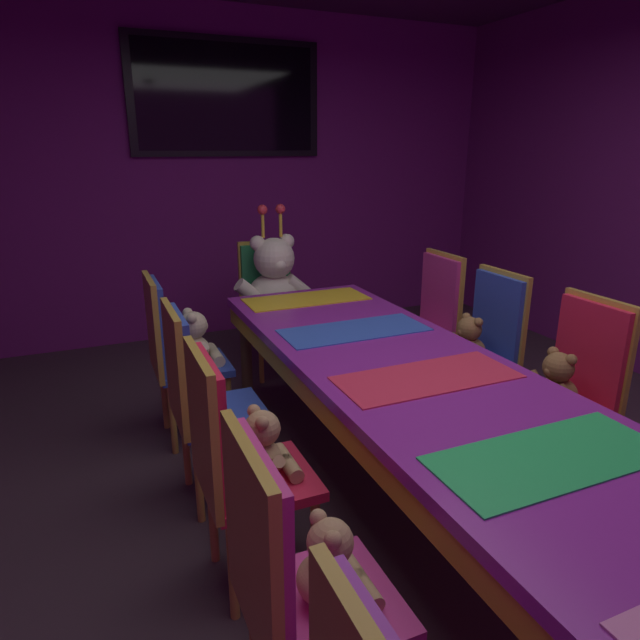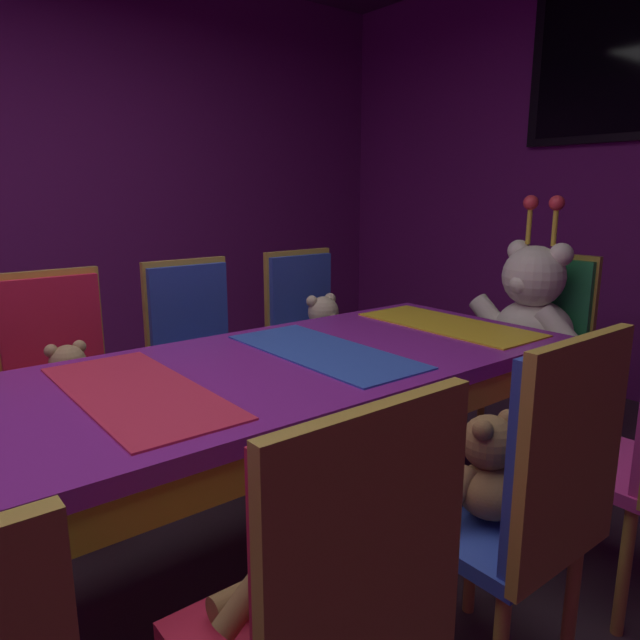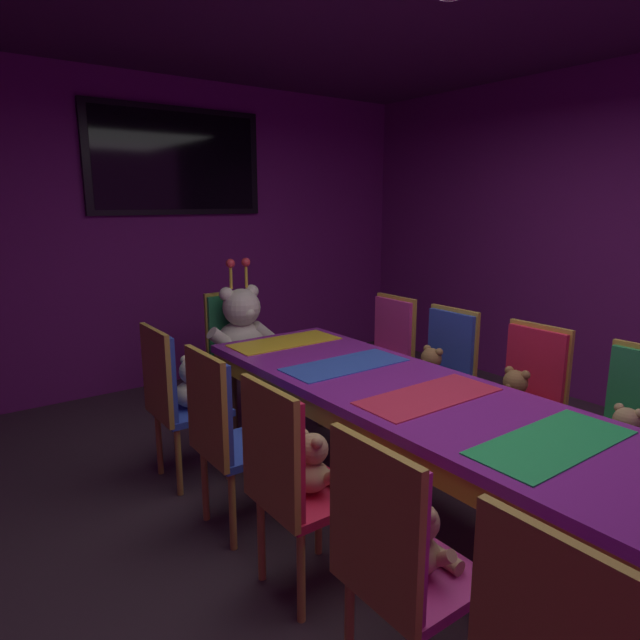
% 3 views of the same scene
% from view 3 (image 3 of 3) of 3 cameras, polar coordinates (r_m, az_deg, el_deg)
% --- Properties ---
extents(ground_plane, '(7.90, 7.90, 0.00)m').
position_cam_3_polar(ground_plane, '(3.16, 10.69, -20.56)').
color(ground_plane, '#3F2D38').
extents(wall_back, '(5.20, 0.12, 2.80)m').
position_cam_3_polar(wall_back, '(5.36, -14.68, 8.68)').
color(wall_back, '#721E72').
rests_on(wall_back, ground_plane).
extents(banquet_table, '(0.90, 3.15, 0.75)m').
position_cam_3_polar(banquet_table, '(2.86, 11.22, -9.40)').
color(banquet_table, purple).
rests_on(banquet_table, ground_plane).
extents(chair_left_1, '(0.42, 0.41, 0.98)m').
position_cam_3_polar(chair_left_1, '(1.93, 7.37, -22.66)').
color(chair_left_1, '#CC338C').
rests_on(chair_left_1, ground_plane).
extents(teddy_left_1, '(0.21, 0.27, 0.26)m').
position_cam_3_polar(teddy_left_1, '(2.03, 10.47, -21.76)').
color(teddy_left_1, tan).
rests_on(teddy_left_1, chair_left_1).
extents(chair_left_2, '(0.42, 0.41, 0.98)m').
position_cam_3_polar(chair_left_2, '(2.38, -3.56, -15.41)').
color(chair_left_2, red).
rests_on(chair_left_2, ground_plane).
extents(teddy_left_2, '(0.22, 0.29, 0.27)m').
position_cam_3_polar(teddy_left_2, '(2.46, -0.65, -14.95)').
color(teddy_left_2, tan).
rests_on(teddy_left_2, chair_left_2).
extents(chair_left_3, '(0.42, 0.41, 0.98)m').
position_cam_3_polar(chair_left_3, '(2.85, -10.21, -10.71)').
color(chair_left_3, '#2D47B2').
rests_on(chair_left_3, ground_plane).
extents(chair_left_4, '(0.42, 0.41, 0.98)m').
position_cam_3_polar(chair_left_4, '(3.41, -15.30, -7.07)').
color(chair_left_4, '#2D47B2').
rests_on(chair_left_4, ground_plane).
extents(teddy_left_4, '(0.26, 0.34, 0.32)m').
position_cam_3_polar(teddy_left_4, '(3.46, -13.03, -6.69)').
color(teddy_left_4, beige).
rests_on(teddy_left_4, chair_left_4).
extents(chair_right_1, '(0.42, 0.41, 0.98)m').
position_cam_3_polar(chair_right_1, '(3.26, 30.25, -9.26)').
color(chair_right_1, '#268C4C').
rests_on(chair_right_1, ground_plane).
extents(teddy_right_1, '(0.21, 0.27, 0.26)m').
position_cam_3_polar(teddy_right_1, '(3.15, 29.13, -10.43)').
color(teddy_right_1, tan).
rests_on(teddy_right_1, chair_right_1).
extents(chair_right_2, '(0.42, 0.41, 0.98)m').
position_cam_3_polar(chair_right_2, '(3.54, 20.85, -6.74)').
color(chair_right_2, red).
rests_on(chair_right_2, ground_plane).
extents(teddy_right_2, '(0.24, 0.31, 0.29)m').
position_cam_3_polar(teddy_right_2, '(3.43, 19.50, -7.50)').
color(teddy_right_2, olive).
rests_on(teddy_right_2, chair_right_2).
extents(chair_right_3, '(0.42, 0.41, 0.98)m').
position_cam_3_polar(chair_right_3, '(3.88, 12.85, -4.55)').
color(chair_right_3, '#2D47B2').
rests_on(chair_right_3, ground_plane).
extents(teddy_right_3, '(0.23, 0.30, 0.28)m').
position_cam_3_polar(teddy_right_3, '(3.78, 11.40, -5.18)').
color(teddy_right_3, olive).
rests_on(teddy_right_3, chair_right_3).
extents(chair_right_4, '(0.42, 0.41, 0.98)m').
position_cam_3_polar(chair_right_4, '(4.29, 7.06, -2.74)').
color(chair_right_4, '#CC338C').
rests_on(chair_right_4, ground_plane).
extents(throne_chair, '(0.41, 0.42, 0.98)m').
position_cam_3_polar(throne_chair, '(4.51, -9.00, -2.05)').
color(throne_chair, '#268C4C').
rests_on(throne_chair, ground_plane).
extents(king_teddy_bear, '(0.63, 0.49, 0.81)m').
position_cam_3_polar(king_teddy_bear, '(4.33, -8.05, -0.94)').
color(king_teddy_bear, silver).
rests_on(king_teddy_bear, throne_chair).
extents(wall_tv, '(1.63, 0.06, 0.94)m').
position_cam_3_polar(wall_tv, '(5.28, -14.69, 15.70)').
color(wall_tv, black).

